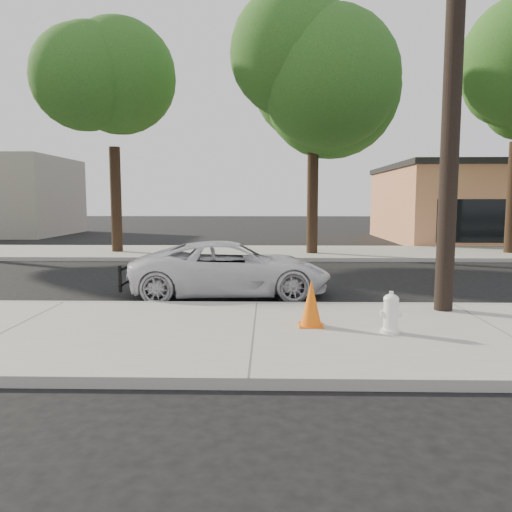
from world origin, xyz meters
name	(u,v)px	position (x,y,z in m)	size (l,w,h in m)	color
ground	(259,291)	(0.00, 0.00, 0.00)	(120.00, 120.00, 0.00)	black
near_sidewalk	(254,335)	(0.00, -4.30, 0.07)	(90.00, 4.40, 0.15)	gray
far_sidewalk	(262,253)	(0.00, 8.50, 0.07)	(90.00, 5.00, 0.15)	gray
curb_near	(257,306)	(0.00, -2.10, 0.07)	(90.00, 0.12, 0.16)	#9E9B93
utility_pole	(453,65)	(3.60, -2.70, 4.70)	(1.40, 0.34, 9.00)	black
tree_b	(117,102)	(-5.81, 8.06, 6.15)	(4.34, 4.20, 8.45)	black
tree_c	(320,78)	(2.22, 7.64, 6.91)	(4.96, 4.80, 9.55)	black
police_cruiser	(231,269)	(-0.63, -0.58, 0.65)	(2.14, 4.64, 1.29)	silver
fire_hydrant	(391,314)	(2.18, -4.40, 0.45)	(0.33, 0.30, 0.63)	white
traffic_cone	(311,303)	(0.95, -3.99, 0.53)	(0.41, 0.41, 0.79)	orange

